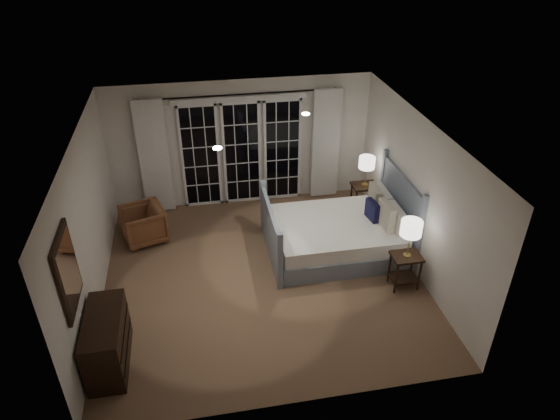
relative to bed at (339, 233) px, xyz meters
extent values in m
plane|color=brown|center=(-1.41, -0.46, -0.34)|extent=(5.00, 5.00, 0.00)
plane|color=white|center=(-1.41, -0.46, 2.16)|extent=(5.00, 5.00, 0.00)
cube|color=white|center=(-3.91, -0.46, 0.91)|extent=(0.02, 5.00, 2.50)
cube|color=white|center=(1.09, -0.46, 0.91)|extent=(0.02, 5.00, 2.50)
cube|color=white|center=(-1.41, 2.04, 0.91)|extent=(5.00, 0.02, 2.50)
cube|color=white|center=(-1.41, -2.96, 0.91)|extent=(5.00, 0.02, 2.50)
cube|color=black|center=(-2.21, 2.01, 0.71)|extent=(0.66, 0.02, 2.02)
cube|color=black|center=(-1.41, 2.01, 0.71)|extent=(0.66, 0.02, 2.02)
cube|color=black|center=(-0.61, 2.01, 0.71)|extent=(0.66, 0.02, 2.02)
cube|color=white|center=(-1.41, 1.99, 1.81)|extent=(2.50, 0.04, 0.10)
cylinder|color=black|center=(-1.41, 1.94, 1.91)|extent=(3.50, 0.03, 0.03)
cube|color=white|center=(-3.06, 1.92, 0.81)|extent=(0.55, 0.10, 2.25)
cube|color=white|center=(0.24, 1.92, 0.81)|extent=(0.55, 0.10, 2.25)
cylinder|color=white|center=(-0.61, 0.14, 2.15)|extent=(0.12, 0.12, 0.01)
cylinder|color=white|center=(-2.01, -0.86, 2.15)|extent=(0.12, 0.12, 0.01)
cube|color=gray|center=(-0.06, 0.00, -0.18)|extent=(2.13, 1.66, 0.31)
cube|color=white|center=(-0.06, 0.00, 0.10)|extent=(2.07, 1.60, 0.26)
cube|color=gray|center=(1.06, 0.00, 0.34)|extent=(0.06, 1.66, 1.35)
cube|color=gray|center=(-1.19, 0.00, 0.13)|extent=(0.06, 1.66, 0.93)
cube|color=white|center=(0.86, -0.32, 0.41)|extent=(0.14, 0.60, 0.36)
cube|color=white|center=(0.86, 0.32, 0.41)|extent=(0.14, 0.60, 0.36)
cube|color=beige|center=(0.70, -0.28, 0.46)|extent=(0.16, 0.46, 0.45)
cube|color=beige|center=(0.70, 0.28, 0.46)|extent=(0.16, 0.46, 0.45)
cube|color=#141437|center=(0.56, 0.00, 0.40)|extent=(0.15, 0.35, 0.34)
cube|color=black|center=(0.74, -1.13, 0.23)|extent=(0.45, 0.36, 0.04)
cube|color=black|center=(0.74, -1.13, -0.17)|extent=(0.41, 0.32, 0.03)
cylinder|color=black|center=(0.55, -1.27, -0.06)|extent=(0.04, 0.04, 0.56)
cylinder|color=black|center=(0.92, -1.27, -0.06)|extent=(0.04, 0.04, 0.56)
cylinder|color=black|center=(0.55, -0.98, -0.06)|extent=(0.04, 0.04, 0.56)
cylinder|color=black|center=(0.92, -0.98, -0.06)|extent=(0.04, 0.04, 0.56)
cube|color=black|center=(0.82, 1.10, 0.26)|extent=(0.47, 0.38, 0.04)
cube|color=black|center=(0.82, 1.10, -0.17)|extent=(0.44, 0.34, 0.03)
cylinder|color=black|center=(0.62, 0.95, -0.04)|extent=(0.04, 0.04, 0.59)
cylinder|color=black|center=(1.01, 0.95, -0.04)|extent=(0.04, 0.04, 0.59)
cylinder|color=black|center=(0.62, 1.25, -0.04)|extent=(0.04, 0.04, 0.59)
cylinder|color=black|center=(1.01, 1.25, -0.04)|extent=(0.04, 0.04, 0.59)
cylinder|color=tan|center=(0.74, -1.13, 0.26)|extent=(0.12, 0.12, 0.02)
cylinder|color=tan|center=(0.74, -1.13, 0.45)|extent=(0.02, 0.02, 0.37)
cylinder|color=white|center=(0.74, -1.13, 0.75)|extent=(0.32, 0.32, 0.24)
cylinder|color=tan|center=(0.82, 1.10, 0.29)|extent=(0.12, 0.12, 0.02)
cylinder|color=tan|center=(0.82, 1.10, 0.47)|extent=(0.02, 0.02, 0.34)
cylinder|color=white|center=(0.82, 1.10, 0.75)|extent=(0.30, 0.30, 0.22)
imported|color=brown|center=(-3.33, 0.92, -0.01)|extent=(0.90, 0.89, 0.66)
cube|color=black|center=(-3.64, -1.91, 0.05)|extent=(0.46, 1.10, 0.78)
cube|color=black|center=(-3.41, -1.91, -0.08)|extent=(0.01, 1.08, 0.01)
cube|color=black|center=(-3.41, -1.91, 0.18)|extent=(0.01, 1.08, 0.01)
cube|color=black|center=(-3.88, -1.91, 1.21)|extent=(0.04, 0.85, 1.00)
cube|color=white|center=(-3.86, -1.91, 1.21)|extent=(0.01, 0.73, 0.88)
camera|label=1|loc=(-2.29, -6.81, 4.82)|focal=32.00mm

